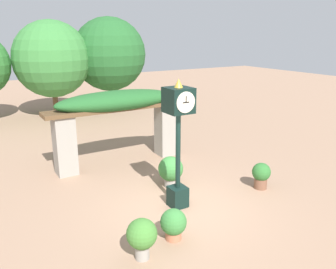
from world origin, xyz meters
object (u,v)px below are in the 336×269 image
object	(u,v)px
potted_plant_far_left	(142,236)
potted_plant_far_right	(173,223)
potted_plant_near_left	(261,174)
pedestal_clock	(178,131)
potted_plant_near_right	(171,170)

from	to	relation	value
potted_plant_far_left	potted_plant_far_right	distance (m)	0.98
potted_plant_near_left	potted_plant_far_right	bearing A→B (deg)	-165.20
pedestal_clock	potted_plant_far_right	distance (m)	2.32
pedestal_clock	potted_plant_far_left	world-z (taller)	pedestal_clock
pedestal_clock	potted_plant_far_right	bearing A→B (deg)	-125.90
pedestal_clock	potted_plant_near_right	xyz separation A→B (m)	(0.50, 1.18, -1.56)
potted_plant_far_left	potted_plant_near_left	bearing A→B (deg)	15.17
potted_plant_far_left	potted_plant_far_right	bearing A→B (deg)	16.58
potted_plant_near_left	potted_plant_near_right	size ratio (longest dim) A/B	0.84
potted_plant_near_right	pedestal_clock	bearing A→B (deg)	-113.00
potted_plant_near_left	potted_plant_far_right	xyz separation A→B (m)	(-3.66, -0.97, -0.05)
potted_plant_near_left	potted_plant_far_left	xyz separation A→B (m)	(-4.58, -1.24, 0.09)
potted_plant_far_left	potted_plant_far_right	world-z (taller)	potted_plant_far_left
potted_plant_near_left	pedestal_clock	bearing A→B (deg)	173.43
potted_plant_near_right	potted_plant_far_right	bearing A→B (deg)	-120.14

